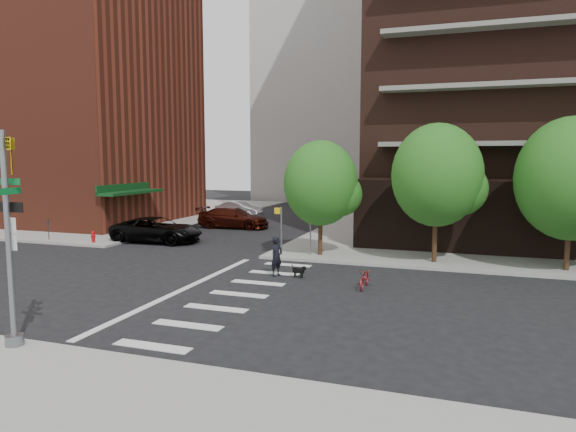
{
  "coord_description": "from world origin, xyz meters",
  "views": [
    {
      "loc": [
        11.32,
        -18.18,
        5.39
      ],
      "look_at": [
        3.0,
        6.0,
        2.5
      ],
      "focal_mm": 32.0,
      "sensor_mm": 36.0,
      "label": 1
    }
  ],
  "objects_px": {
    "parked_car_black": "(157,230)",
    "parked_car_silver": "(239,209)",
    "dog_walker": "(277,256)",
    "traffic_signal": "(10,256)",
    "scooter": "(365,278)",
    "parked_car_maroon": "(233,218)",
    "fire_hydrant": "(93,236)"
  },
  "relations": [
    {
      "from": "parked_car_black",
      "to": "scooter",
      "type": "distance_m",
      "value": 16.51
    },
    {
      "from": "traffic_signal",
      "to": "parked_car_silver",
      "type": "height_order",
      "value": "traffic_signal"
    },
    {
      "from": "parked_car_maroon",
      "to": "fire_hydrant",
      "type": "bearing_deg",
      "value": 151.0
    },
    {
      "from": "parked_car_silver",
      "to": "dog_walker",
      "type": "bearing_deg",
      "value": -148.41
    },
    {
      "from": "traffic_signal",
      "to": "fire_hydrant",
      "type": "distance_m",
      "value": 18.42
    },
    {
      "from": "dog_walker",
      "to": "parked_car_black",
      "type": "bearing_deg",
      "value": 80.78
    },
    {
      "from": "parked_car_black",
      "to": "fire_hydrant",
      "type": "bearing_deg",
      "value": 120.08
    },
    {
      "from": "traffic_signal",
      "to": "scooter",
      "type": "height_order",
      "value": "traffic_signal"
    },
    {
      "from": "parked_car_silver",
      "to": "dog_walker",
      "type": "xyz_separation_m",
      "value": [
        11.5,
        -21.19,
        0.2
      ]
    },
    {
      "from": "fire_hydrant",
      "to": "parked_car_black",
      "type": "xyz_separation_m",
      "value": [
        3.23,
        2.14,
        0.26
      ]
    },
    {
      "from": "fire_hydrant",
      "to": "parked_car_black",
      "type": "relative_size",
      "value": 0.13
    },
    {
      "from": "parked_car_black",
      "to": "parked_car_maroon",
      "type": "bearing_deg",
      "value": -16.27
    },
    {
      "from": "traffic_signal",
      "to": "scooter",
      "type": "bearing_deg",
      "value": 51.68
    },
    {
      "from": "fire_hydrant",
      "to": "parked_car_silver",
      "type": "bearing_deg",
      "value": 82.25
    },
    {
      "from": "scooter",
      "to": "parked_car_maroon",
      "type": "bearing_deg",
      "value": 131.0
    },
    {
      "from": "fire_hydrant",
      "to": "parked_car_maroon",
      "type": "bearing_deg",
      "value": 63.18
    },
    {
      "from": "parked_car_black",
      "to": "dog_walker",
      "type": "xyz_separation_m",
      "value": [
        10.57,
        -6.42,
        0.11
      ]
    },
    {
      "from": "traffic_signal",
      "to": "fire_hydrant",
      "type": "xyz_separation_m",
      "value": [
        -10.03,
        15.29,
        -2.15
      ]
    },
    {
      "from": "parked_car_maroon",
      "to": "dog_walker",
      "type": "bearing_deg",
      "value": -150.35
    },
    {
      "from": "traffic_signal",
      "to": "parked_car_black",
      "type": "bearing_deg",
      "value": 111.32
    },
    {
      "from": "fire_hydrant",
      "to": "scooter",
      "type": "relative_size",
      "value": 0.45
    },
    {
      "from": "dog_walker",
      "to": "traffic_signal",
      "type": "bearing_deg",
      "value": -176.85
    },
    {
      "from": "fire_hydrant",
      "to": "scooter",
      "type": "height_order",
      "value": "fire_hydrant"
    },
    {
      "from": "parked_car_black",
      "to": "parked_car_silver",
      "type": "relative_size",
      "value": 1.35
    },
    {
      "from": "traffic_signal",
      "to": "scooter",
      "type": "xyz_separation_m",
      "value": [
        8.01,
        10.13,
        -2.27
      ]
    },
    {
      "from": "traffic_signal",
      "to": "parked_car_silver",
      "type": "distance_m",
      "value": 33.18
    },
    {
      "from": "traffic_signal",
      "to": "parked_car_black",
      "type": "xyz_separation_m",
      "value": [
        -6.8,
        17.43,
        -1.89
      ]
    },
    {
      "from": "scooter",
      "to": "dog_walker",
      "type": "relative_size",
      "value": 0.89
    },
    {
      "from": "traffic_signal",
      "to": "dog_walker",
      "type": "bearing_deg",
      "value": 71.11
    },
    {
      "from": "fire_hydrant",
      "to": "parked_car_maroon",
      "type": "relative_size",
      "value": 0.13
    },
    {
      "from": "traffic_signal",
      "to": "fire_hydrant",
      "type": "height_order",
      "value": "traffic_signal"
    },
    {
      "from": "parked_car_silver",
      "to": "dog_walker",
      "type": "relative_size",
      "value": 2.36
    }
  ]
}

